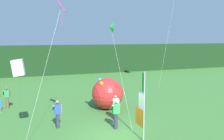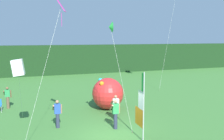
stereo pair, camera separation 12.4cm
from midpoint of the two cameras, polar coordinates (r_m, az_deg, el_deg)
ground_plane at (r=13.74m, az=0.32°, el=-15.16°), size 120.00×120.00×0.00m
distant_treeline at (r=36.27m, az=-12.02°, el=2.36°), size 80.00×2.40×4.18m
banner_flag at (r=12.94m, az=7.04°, el=-8.54°), size 0.06×1.03×3.61m
person_near_banner at (r=20.04m, az=-22.88°, el=-5.79°), size 0.55×0.48×1.65m
person_mid_field at (r=14.47m, az=1.06°, el=-10.03°), size 0.55×0.48×1.74m
person_far_left at (r=14.99m, az=-12.30°, el=-9.73°), size 0.55×0.48×1.67m
person_far_right at (r=15.93m, az=1.06°, el=-8.55°), size 0.55×0.48×1.65m
inflatable_balloon at (r=18.33m, az=-0.79°, el=-5.45°), size 2.34×2.34×2.34m
kite_magenta_diamond_0 at (r=13.19m, az=-11.96°, el=12.24°), size 2.44×1.70×7.24m
kite_green_delta_1 at (r=13.44m, az=-0.03°, el=9.73°), size 1.22×0.97×6.14m
kite_white_box_3 at (r=13.41m, az=-20.72°, el=0.52°), size 0.68×3.90×4.22m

